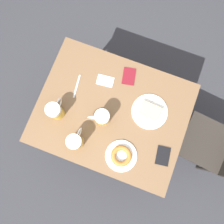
{
  "coord_description": "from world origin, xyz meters",
  "views": [
    {
      "loc": [
        0.23,
        0.09,
        2.27
      ],
      "look_at": [
        0.0,
        0.0,
        0.8
      ],
      "focal_mm": 35.0,
      "sensor_mm": 36.0,
      "label": 1
    }
  ],
  "objects_px": {
    "plate_with_cake": "(150,111)",
    "fork": "(77,86)",
    "beer_mug_right": "(102,118)",
    "beer_mug_left": "(76,141)",
    "passport_near_edge": "(129,76)",
    "plate_with_donut": "(121,156)",
    "passport_far_edge": "(163,156)",
    "napkin_folded": "(105,81)",
    "beer_mug_center": "(55,111)"
  },
  "relations": [
    {
      "from": "napkin_folded",
      "to": "passport_far_edge",
      "type": "relative_size",
      "value": 0.92
    },
    {
      "from": "beer_mug_right",
      "to": "passport_near_edge",
      "type": "distance_m",
      "value": 0.37
    },
    {
      "from": "plate_with_cake",
      "to": "beer_mug_left",
      "type": "relative_size",
      "value": 1.7
    },
    {
      "from": "beer_mug_left",
      "to": "passport_near_edge",
      "type": "xyz_separation_m",
      "value": [
        -0.56,
        0.17,
        -0.07
      ]
    },
    {
      "from": "beer_mug_right",
      "to": "fork",
      "type": "relative_size",
      "value": 0.86
    },
    {
      "from": "beer_mug_left",
      "to": "passport_far_edge",
      "type": "height_order",
      "value": "beer_mug_left"
    },
    {
      "from": "fork",
      "to": "passport_far_edge",
      "type": "xyz_separation_m",
      "value": [
        0.24,
        0.73,
        0.0
      ]
    },
    {
      "from": "napkin_folded",
      "to": "passport_near_edge",
      "type": "distance_m",
      "value": 0.17
    },
    {
      "from": "plate_with_cake",
      "to": "beer_mug_center",
      "type": "xyz_separation_m",
      "value": [
        0.23,
        -0.59,
        0.06
      ]
    },
    {
      "from": "plate_with_cake",
      "to": "beer_mug_left",
      "type": "xyz_separation_m",
      "value": [
        0.37,
        -0.39,
        0.06
      ]
    },
    {
      "from": "plate_with_cake",
      "to": "beer_mug_center",
      "type": "relative_size",
      "value": 1.7
    },
    {
      "from": "plate_with_cake",
      "to": "fork",
      "type": "xyz_separation_m",
      "value": [
        0.01,
        -0.54,
        -0.01
      ]
    },
    {
      "from": "beer_mug_center",
      "to": "beer_mug_right",
      "type": "height_order",
      "value": "same"
    },
    {
      "from": "fork",
      "to": "passport_far_edge",
      "type": "height_order",
      "value": "passport_far_edge"
    },
    {
      "from": "plate_with_donut",
      "to": "beer_mug_right",
      "type": "distance_m",
      "value": 0.29
    },
    {
      "from": "beer_mug_right",
      "to": "passport_far_edge",
      "type": "height_order",
      "value": "beer_mug_right"
    },
    {
      "from": "beer_mug_right",
      "to": "napkin_folded",
      "type": "xyz_separation_m",
      "value": [
        -0.26,
        -0.08,
        -0.07
      ]
    },
    {
      "from": "napkin_folded",
      "to": "passport_near_edge",
      "type": "bearing_deg",
      "value": 122.09
    },
    {
      "from": "beer_mug_left",
      "to": "passport_near_edge",
      "type": "height_order",
      "value": "beer_mug_left"
    },
    {
      "from": "beer_mug_center",
      "to": "passport_near_edge",
      "type": "relative_size",
      "value": 1.05
    },
    {
      "from": "beer_mug_right",
      "to": "passport_near_edge",
      "type": "xyz_separation_m",
      "value": [
        -0.36,
        0.07,
        -0.07
      ]
    },
    {
      "from": "plate_with_donut",
      "to": "fork",
      "type": "distance_m",
      "value": 0.58
    },
    {
      "from": "fork",
      "to": "napkin_folded",
      "type": "bearing_deg",
      "value": 121.83
    },
    {
      "from": "plate_with_donut",
      "to": "passport_far_edge",
      "type": "height_order",
      "value": "plate_with_donut"
    },
    {
      "from": "passport_near_edge",
      "to": "passport_far_edge",
      "type": "bearing_deg",
      "value": 42.41
    },
    {
      "from": "plate_with_donut",
      "to": "passport_near_edge",
      "type": "distance_m",
      "value": 0.56
    },
    {
      "from": "passport_near_edge",
      "to": "fork",
      "type": "bearing_deg",
      "value": -58.05
    },
    {
      "from": "plate_with_donut",
      "to": "plate_with_cake",
      "type": "bearing_deg",
      "value": 167.22
    },
    {
      "from": "plate_with_donut",
      "to": "passport_far_edge",
      "type": "bearing_deg",
      "value": 110.73
    },
    {
      "from": "plate_with_cake",
      "to": "fork",
      "type": "bearing_deg",
      "value": -89.03
    },
    {
      "from": "passport_far_edge",
      "to": "beer_mug_right",
      "type": "bearing_deg",
      "value": -100.59
    },
    {
      "from": "napkin_folded",
      "to": "plate_with_cake",
      "type": "bearing_deg",
      "value": 74.9
    },
    {
      "from": "plate_with_cake",
      "to": "beer_mug_center",
      "type": "distance_m",
      "value": 0.64
    },
    {
      "from": "passport_far_edge",
      "to": "passport_near_edge",
      "type": "bearing_deg",
      "value": -137.59
    },
    {
      "from": "plate_with_donut",
      "to": "beer_mug_center",
      "type": "height_order",
      "value": "beer_mug_center"
    },
    {
      "from": "beer_mug_left",
      "to": "beer_mug_center",
      "type": "distance_m",
      "value": 0.24
    },
    {
      "from": "plate_with_donut",
      "to": "fork",
      "type": "height_order",
      "value": "plate_with_donut"
    },
    {
      "from": "beer_mug_left",
      "to": "passport_far_edge",
      "type": "relative_size",
      "value": 1.08
    },
    {
      "from": "plate_with_cake",
      "to": "passport_far_edge",
      "type": "relative_size",
      "value": 1.84
    },
    {
      "from": "beer_mug_left",
      "to": "fork",
      "type": "relative_size",
      "value": 0.86
    },
    {
      "from": "plate_with_cake",
      "to": "plate_with_donut",
      "type": "distance_m",
      "value": 0.36
    },
    {
      "from": "plate_with_cake",
      "to": "beer_mug_right",
      "type": "height_order",
      "value": "beer_mug_right"
    },
    {
      "from": "plate_with_cake",
      "to": "plate_with_donut",
      "type": "height_order",
      "value": "plate_with_cake"
    },
    {
      "from": "beer_mug_right",
      "to": "passport_far_edge",
      "type": "bearing_deg",
      "value": 79.41
    },
    {
      "from": "napkin_folded",
      "to": "passport_far_edge",
      "type": "height_order",
      "value": "passport_far_edge"
    },
    {
      "from": "plate_with_donut",
      "to": "passport_near_edge",
      "type": "xyz_separation_m",
      "value": [
        -0.54,
        -0.14,
        -0.01
      ]
    },
    {
      "from": "plate_with_donut",
      "to": "beer_mug_left",
      "type": "height_order",
      "value": "beer_mug_left"
    },
    {
      "from": "fork",
      "to": "passport_near_edge",
      "type": "relative_size",
      "value": 1.23
    },
    {
      "from": "passport_near_edge",
      "to": "beer_mug_left",
      "type": "bearing_deg",
      "value": -16.78
    },
    {
      "from": "plate_with_donut",
      "to": "passport_near_edge",
      "type": "height_order",
      "value": "plate_with_donut"
    }
  ]
}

